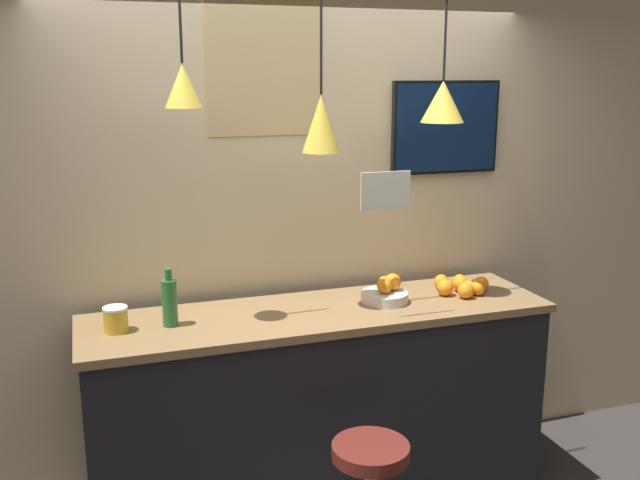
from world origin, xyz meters
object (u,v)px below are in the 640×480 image
(fruit_bowl, at_px, (386,292))
(juice_bottle, at_px, (170,302))
(mounted_tv, at_px, (446,127))
(spread_jar, at_px, (116,319))

(fruit_bowl, distance_m, juice_bottle, 1.07)
(mounted_tv, bearing_deg, spread_jar, -168.99)
(juice_bottle, distance_m, mounted_tv, 1.76)
(juice_bottle, height_order, mounted_tv, mounted_tv)
(mounted_tv, bearing_deg, fruit_bowl, -144.80)
(fruit_bowl, bearing_deg, juice_bottle, -179.80)
(fruit_bowl, height_order, mounted_tv, mounted_tv)
(fruit_bowl, bearing_deg, spread_jar, -179.83)
(juice_bottle, xyz_separation_m, spread_jar, (-0.24, 0.00, -0.06))
(spread_jar, bearing_deg, juice_bottle, -0.00)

